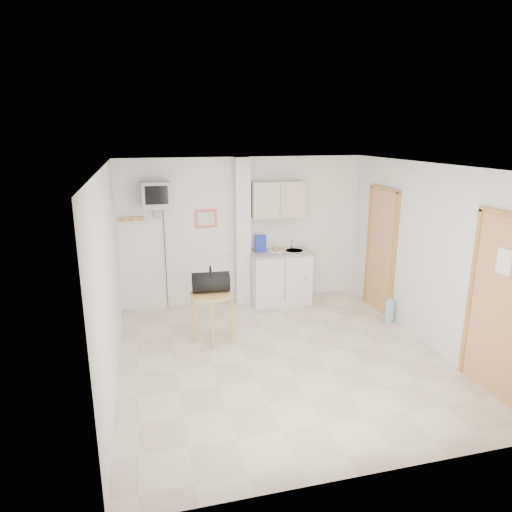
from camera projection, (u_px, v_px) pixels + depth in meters
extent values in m
plane|color=beige|center=(282.00, 357.00, 6.07)|extent=(4.50, 4.50, 0.00)
cube|color=white|center=(244.00, 231.00, 7.84)|extent=(4.20, 0.04, 2.50)
cube|color=white|center=(369.00, 345.00, 3.63)|extent=(4.20, 0.04, 2.50)
cube|color=white|center=(109.00, 280.00, 5.24)|extent=(0.04, 4.50, 2.50)
cube|color=white|center=(430.00, 256.00, 6.24)|extent=(0.04, 4.50, 2.50)
cube|color=white|center=(285.00, 166.00, 5.41)|extent=(4.20, 4.50, 0.04)
cube|color=white|center=(242.00, 232.00, 7.73)|extent=(0.25, 0.22, 2.50)
cube|color=#ED5B4C|center=(206.00, 218.00, 7.60)|extent=(0.36, 0.03, 0.30)
cube|color=silver|center=(206.00, 219.00, 7.59)|extent=(0.28, 0.01, 0.22)
cube|color=tan|center=(132.00, 219.00, 7.30)|extent=(0.40, 0.05, 0.06)
cube|color=white|center=(226.00, 249.00, 7.83)|extent=(0.15, 0.02, 0.08)
cylinder|color=tan|center=(122.00, 221.00, 7.21)|extent=(0.02, 0.08, 0.02)
cylinder|color=tan|center=(132.00, 220.00, 7.24)|extent=(0.02, 0.08, 0.02)
cylinder|color=tan|center=(141.00, 220.00, 7.28)|extent=(0.02, 0.08, 0.02)
cube|color=#AD683A|center=(381.00, 252.00, 7.46)|extent=(0.04, 0.75, 2.00)
cube|color=olive|center=(381.00, 252.00, 7.46)|extent=(0.06, 0.87, 2.06)
cube|color=#AD683A|center=(499.00, 309.00, 5.03)|extent=(0.04, 0.82, 2.02)
cube|color=olive|center=(499.00, 309.00, 5.03)|extent=(0.06, 0.94, 2.08)
cube|color=white|center=(504.00, 262.00, 4.88)|extent=(0.01, 0.20, 0.28)
cube|color=silver|center=(280.00, 278.00, 7.93)|extent=(1.00, 0.55, 0.88)
cube|color=#ABA090|center=(280.00, 252.00, 7.81)|extent=(1.03, 0.58, 0.04)
cylinder|color=#B7B7BA|center=(294.00, 252.00, 7.87)|extent=(0.30, 0.30, 0.05)
cylinder|color=#B7B7BA|center=(292.00, 244.00, 7.98)|extent=(0.02, 0.02, 0.16)
cylinder|color=#B7B7BA|center=(293.00, 241.00, 7.90)|extent=(0.02, 0.13, 0.02)
cube|color=#BAAF94|center=(278.00, 199.00, 7.68)|extent=(0.90, 0.32, 0.60)
cube|color=#1C2E9A|center=(260.00, 244.00, 7.73)|extent=(0.19, 0.07, 0.29)
cylinder|color=white|center=(276.00, 251.00, 7.78)|extent=(0.22, 0.22, 0.01)
sphere|color=tan|center=(276.00, 249.00, 7.76)|extent=(0.11, 0.11, 0.11)
cube|color=slate|center=(157.00, 208.00, 7.22)|extent=(0.36, 0.32, 0.02)
cube|color=slate|center=(157.00, 212.00, 7.36)|extent=(0.10, 0.06, 0.20)
cube|color=#A4A4A6|center=(156.00, 195.00, 7.10)|extent=(0.44, 0.42, 0.40)
cube|color=black|center=(157.00, 195.00, 6.89)|extent=(0.34, 0.02, 0.28)
cylinder|color=black|center=(165.00, 258.00, 7.60)|extent=(0.01, 0.01, 1.73)
cylinder|color=tan|center=(212.00, 294.00, 6.35)|extent=(0.62, 0.62, 0.03)
cylinder|color=tan|center=(231.00, 317.00, 6.47)|extent=(0.04, 0.04, 0.70)
cylinder|color=tan|center=(213.00, 311.00, 6.71)|extent=(0.04, 0.04, 0.70)
cylinder|color=tan|center=(193.00, 319.00, 6.43)|extent=(0.04, 0.04, 0.70)
cylinder|color=tan|center=(212.00, 326.00, 6.19)|extent=(0.04, 0.04, 0.70)
cylinder|color=black|center=(211.00, 282.00, 6.35)|extent=(0.53, 0.32, 0.28)
torus|color=black|center=(211.00, 273.00, 6.32)|extent=(0.04, 0.22, 0.22)
cylinder|color=#92B8C8|center=(389.00, 311.00, 7.14)|extent=(0.13, 0.13, 0.36)
cylinder|color=#92B8C8|center=(390.00, 299.00, 7.09)|extent=(0.04, 0.04, 0.04)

